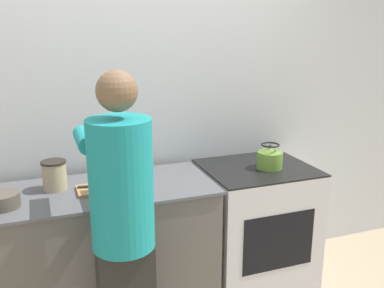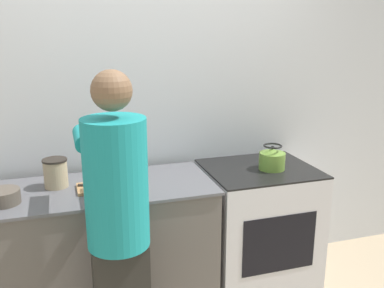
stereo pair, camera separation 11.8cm
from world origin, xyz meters
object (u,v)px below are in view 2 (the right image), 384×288
object	(u,v)px
oven	(257,228)
person	(118,221)
kettle	(272,159)
cutting_board	(103,187)
bowl_prep	(3,197)
knife	(96,185)
canister_jar	(56,173)

from	to	relation	value
oven	person	world-z (taller)	person
kettle	person	bearing A→B (deg)	-156.44
cutting_board	oven	bearing A→B (deg)	2.42
bowl_prep	oven	bearing A→B (deg)	4.09
oven	cutting_board	size ratio (longest dim) A/B	2.97
knife	bowl_prep	xyz separation A→B (m)	(-0.51, -0.09, 0.02)
cutting_board	canister_jar	xyz separation A→B (m)	(-0.27, 0.11, 0.08)
canister_jar	oven	bearing A→B (deg)	-2.78
canister_jar	cutting_board	bearing A→B (deg)	-22.34
person	bowl_prep	world-z (taller)	person
oven	bowl_prep	distance (m)	1.70
cutting_board	kettle	world-z (taller)	kettle
oven	kettle	world-z (taller)	kettle
kettle	bowl_prep	xyz separation A→B (m)	(-1.69, -0.07, -0.04)
cutting_board	canister_jar	distance (m)	0.30
person	oven	bearing A→B (deg)	26.83
bowl_prep	knife	bearing A→B (deg)	9.77
knife	bowl_prep	distance (m)	0.51
person	kettle	xyz separation A→B (m)	(1.12, 0.49, 0.07)
cutting_board	bowl_prep	xyz separation A→B (m)	(-0.55, -0.07, 0.03)
person	canister_jar	distance (m)	0.67
person	bowl_prep	size ratio (longest dim) A/B	9.13
person	canister_jar	xyz separation A→B (m)	(-0.29, 0.60, 0.09)
oven	canister_jar	world-z (taller)	canister_jar
kettle	canister_jar	distance (m)	1.41
oven	canister_jar	xyz separation A→B (m)	(-1.34, 0.06, 0.54)
oven	kettle	size ratio (longest dim) A/B	5.13
knife	canister_jar	distance (m)	0.25
person	cutting_board	size ratio (longest dim) A/B	5.43
knife	canister_jar	bearing A→B (deg)	168.97
person	bowl_prep	bearing A→B (deg)	143.91
cutting_board	bowl_prep	bearing A→B (deg)	-172.68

